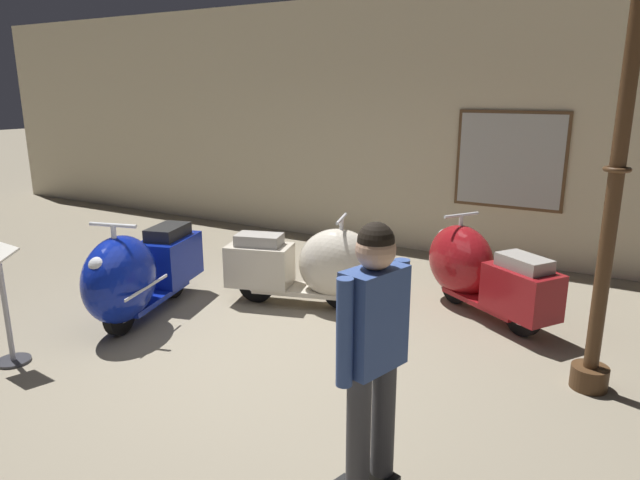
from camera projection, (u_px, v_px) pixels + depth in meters
ground_plane at (251, 357)px, 4.93m from camera, size 60.00×60.00×0.00m
showroom_back_wall at (424, 126)px, 7.88m from camera, size 18.00×0.24×3.53m
scooter_0 at (137, 274)px, 5.60m from camera, size 0.96×1.83×1.08m
scooter_1 at (314, 266)px, 5.97m from camera, size 1.69×0.91×0.99m
scooter_2 at (477, 271)px, 5.82m from camera, size 1.62×1.28×1.00m
lamppost at (618, 163)px, 3.98m from camera, size 0.28×0.28×3.23m
visitor_0 at (373, 344)px, 3.05m from camera, size 0.33×0.53×1.60m
info_stanchion at (7, 316)px, 4.73m from camera, size 0.34×0.28×1.02m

